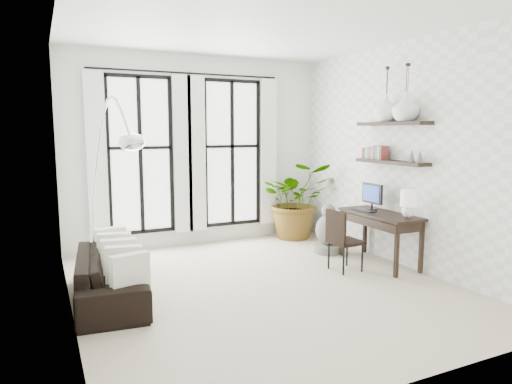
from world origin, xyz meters
TOP-DOWN VIEW (x-y plane):
  - floor at (0.00, 0.00)m, footprint 5.00×5.00m
  - ceiling at (0.00, 0.00)m, footprint 5.00×5.00m
  - wall_left at (-2.25, 0.00)m, footprint 0.00×5.00m
  - wall_right at (2.25, 0.00)m, footprint 0.00×5.00m
  - wall_back at (0.00, 2.50)m, footprint 4.50×0.00m
  - windows at (-0.20, 2.43)m, footprint 3.26×0.13m
  - wall_shelves at (2.11, 0.15)m, footprint 0.25×1.30m
  - sofa at (-1.80, 0.37)m, footprint 0.94×1.96m
  - throw_pillows at (-1.70, 0.37)m, footprint 0.40×1.52m
  - plant at (1.71, 2.09)m, footprint 1.54×1.43m
  - desk at (1.95, 0.07)m, footprint 0.55×1.30m
  - desk_chair at (1.25, 0.08)m, footprint 0.43×0.43m
  - arc_lamp at (-1.70, 0.75)m, footprint 0.73×1.00m
  - buddha at (1.63, 0.97)m, footprint 0.44×0.44m
  - vase_a at (2.11, -0.13)m, footprint 0.37×0.37m
  - vase_b at (2.11, 0.27)m, footprint 0.37×0.37m

SIDE VIEW (x-z plane):
  - floor at x=0.00m, z-range 0.00..0.00m
  - sofa at x=-1.80m, z-range 0.00..0.55m
  - buddha at x=1.63m, z-range -0.06..0.73m
  - desk_chair at x=1.25m, z-range 0.06..0.93m
  - throw_pillows at x=-1.70m, z-range 0.30..0.70m
  - plant at x=1.71m, z-range 0.00..1.39m
  - desk at x=1.95m, z-range 0.14..1.30m
  - windows at x=-0.20m, z-range 0.24..2.88m
  - wall_left at x=-2.25m, z-range -0.90..4.10m
  - wall_right at x=2.25m, z-range -0.90..4.10m
  - wall_back at x=0.00m, z-range -0.65..3.85m
  - wall_shelves at x=2.11m, z-range 1.43..2.03m
  - arc_lamp at x=-1.70m, z-range 0.61..2.98m
  - vase_a at x=2.11m, z-range 2.07..2.46m
  - vase_b at x=2.11m, z-range 2.07..2.46m
  - ceiling at x=0.00m, z-range 3.20..3.20m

